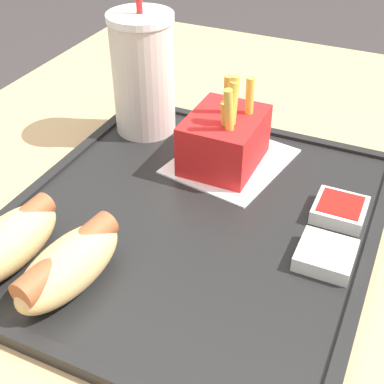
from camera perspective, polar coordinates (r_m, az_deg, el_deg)
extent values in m
cube|color=black|center=(0.53, 0.00, -3.02)|extent=(0.39, 0.35, 0.01)
cube|color=black|center=(0.50, 18.11, -7.43)|extent=(0.39, 0.01, 0.00)
cube|color=black|center=(0.61, -14.76, 1.86)|extent=(0.39, 0.01, 0.00)
cube|color=black|center=(0.42, -11.47, -17.46)|extent=(0.01, 0.35, 0.00)
cube|color=black|center=(0.68, 6.76, 6.81)|extent=(0.01, 0.35, 0.00)
cube|color=white|center=(0.61, 4.15, 3.30)|extent=(0.15, 0.13, 0.00)
cylinder|color=silver|center=(0.65, -5.20, 12.05)|extent=(0.07, 0.07, 0.14)
cylinder|color=white|center=(0.62, -5.57, 18.08)|extent=(0.08, 0.08, 0.01)
ellipsoid|color=#DBB270|center=(0.49, -19.02, -5.28)|extent=(0.12, 0.05, 0.05)
cylinder|color=#9E512D|center=(0.48, -19.25, -4.37)|extent=(0.10, 0.03, 0.02)
ellipsoid|color=#DBB270|center=(0.46, -12.96, -7.67)|extent=(0.12, 0.06, 0.05)
cylinder|color=#9E512D|center=(0.45, -13.14, -6.74)|extent=(0.11, 0.04, 0.02)
cube|color=red|center=(0.59, 3.47, 5.47)|extent=(0.10, 0.08, 0.06)
cylinder|color=gold|center=(0.56, 4.29, 8.19)|extent=(0.02, 0.01, 0.08)
cylinder|color=gold|center=(0.58, 6.09, 8.70)|extent=(0.01, 0.01, 0.07)
cylinder|color=gold|center=(0.57, 3.60, 6.83)|extent=(0.02, 0.01, 0.06)
cylinder|color=gold|center=(0.56, 3.97, 7.80)|extent=(0.02, 0.02, 0.08)
cylinder|color=gold|center=(0.58, 3.74, 8.98)|extent=(0.01, 0.01, 0.07)
cylinder|color=gold|center=(0.55, 3.99, 7.41)|extent=(0.02, 0.02, 0.08)
cube|color=silver|center=(0.49, 14.06, -6.56)|extent=(0.05, 0.05, 0.01)
cube|color=white|center=(0.49, 14.18, -5.97)|extent=(0.04, 0.04, 0.00)
cube|color=silver|center=(0.55, 15.47, -1.87)|extent=(0.05, 0.05, 0.01)
cube|color=#B21914|center=(0.54, 15.59, -1.30)|extent=(0.04, 0.04, 0.00)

